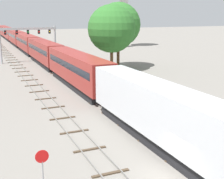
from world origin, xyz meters
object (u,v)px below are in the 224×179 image
signal_gantry (28,36)px  trackside_tree_mid (112,29)px  trackside_tree_left (118,25)px  passenger_train (27,43)px  stop_sign (43,167)px

signal_gantry → trackside_tree_mid: trackside_tree_mid is taller
trackside_tree_mid → trackside_tree_left: bearing=44.3°
passenger_train → stop_sign: (-10.00, -70.40, -0.74)m
signal_gantry → trackside_tree_left: bearing=-44.8°
passenger_train → signal_gantry: 18.52m
trackside_tree_left → stop_sign: bearing=-120.3°
signal_gantry → trackside_tree_mid: size_ratio=1.02×
passenger_train → trackside_tree_mid: size_ratio=13.08×
trackside_tree_mid → signal_gantry: bearing=125.9°
stop_sign → trackside_tree_left: size_ratio=0.23×
passenger_train → signal_gantry: size_ratio=12.84×
trackside_tree_left → trackside_tree_mid: trackside_tree_left is taller
stop_sign → trackside_tree_left: trackside_tree_left is taller
passenger_train → trackside_tree_mid: 36.49m
passenger_train → signal_gantry: signal_gantry is taller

